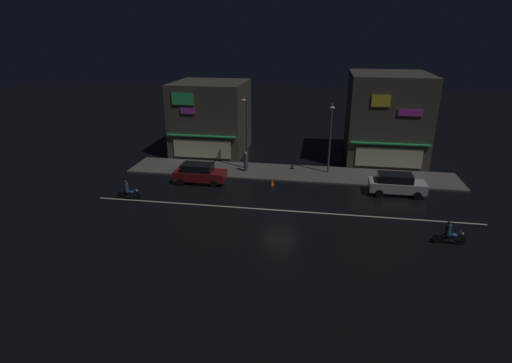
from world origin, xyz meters
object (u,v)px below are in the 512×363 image
parked_car_trailing (396,184)px  motorcycle_lead (449,235)px  pedestrian_on_sidewalk (246,162)px  streetlamp_west (247,127)px  parked_car_near_kerb (199,173)px  traffic_cone (272,182)px  motorcycle_following (128,192)px  streetlamp_mid (330,132)px

parked_car_trailing → motorcycle_lead: size_ratio=2.26×
pedestrian_on_sidewalk → parked_car_trailing: bearing=-54.4°
streetlamp_west → motorcycle_lead: bearing=-38.2°
pedestrian_on_sidewalk → parked_car_near_kerb: 4.70m
motorcycle_lead → pedestrian_on_sidewalk: bearing=-32.3°
pedestrian_on_sidewalk → traffic_cone: bearing=-86.2°
motorcycle_lead → motorcycle_following: same height
parked_car_trailing → traffic_cone: bearing=178.3°
pedestrian_on_sidewalk → parked_car_trailing: 13.09m
pedestrian_on_sidewalk → motorcycle_lead: pedestrian_on_sidewalk is taller
streetlamp_west → traffic_cone: bearing=-50.5°
streetlamp_west → motorcycle_following: (-7.69, -8.19, -3.49)m
pedestrian_on_sidewalk → traffic_cone: size_ratio=3.30×
traffic_cone → streetlamp_west: bearing=129.5°
parked_car_near_kerb → parked_car_trailing: same height
streetlamp_mid → motorcycle_lead: (7.23, -11.61, -3.26)m
motorcycle_lead → motorcycle_following: bearing=-3.8°
motorcycle_lead → streetlamp_west: bearing=-33.6°
motorcycle_following → pedestrian_on_sidewalk: bearing=39.3°
parked_car_trailing → motorcycle_following: size_ratio=2.26×
streetlamp_mid → pedestrian_on_sidewalk: size_ratio=3.44×
streetlamp_mid → traffic_cone: streetlamp_mid is taller
parked_car_trailing → motorcycle_following: bearing=-167.6°
parked_car_trailing → streetlamp_west: bearing=163.8°
pedestrian_on_sidewalk → parked_car_near_kerb: size_ratio=0.42×
streetlamp_west → motorcycle_following: streetlamp_west is taller
streetlamp_mid → motorcycle_lead: size_ratio=3.29×
pedestrian_on_sidewalk → parked_car_near_kerb: pedestrian_on_sidewalk is taller
streetlamp_mid → parked_car_trailing: (5.30, -3.80, -3.02)m
streetlamp_west → parked_car_near_kerb: streetlamp_west is taller
parked_car_trailing → parked_car_near_kerb: bearing=-179.7°
traffic_cone → motorcycle_following: bearing=-155.4°
streetlamp_west → parked_car_trailing: size_ratio=1.56×
streetlamp_mid → traffic_cone: bearing=-142.6°
streetlamp_mid → pedestrian_on_sidewalk: bearing=-175.3°
parked_car_near_kerb → motorcycle_following: (-4.32, -4.41, -0.24)m
pedestrian_on_sidewalk → parked_car_near_kerb: (-3.37, -3.28, -0.12)m
pedestrian_on_sidewalk → motorcycle_following: pedestrian_on_sidewalk is taller
parked_car_trailing → traffic_cone: parked_car_trailing is taller
parked_car_near_kerb → motorcycle_following: parked_car_near_kerb is taller
parked_car_near_kerb → motorcycle_lead: 19.58m
streetlamp_mid → pedestrian_on_sidewalk: streetlamp_mid is taller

